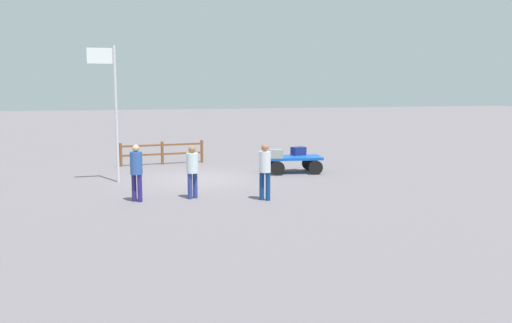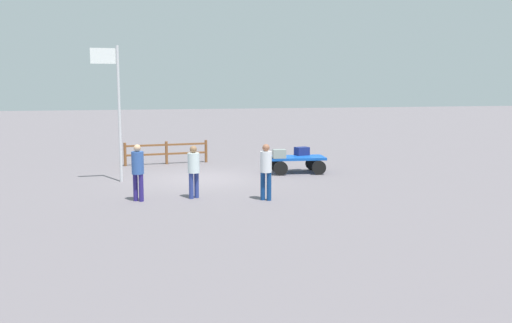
{
  "view_description": "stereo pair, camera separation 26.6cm",
  "coord_description": "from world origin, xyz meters",
  "views": [
    {
      "loc": [
        3.25,
        20.3,
        3.44
      ],
      "look_at": [
        -0.54,
        6.0,
        1.42
      ],
      "focal_mm": 39.41,
      "sensor_mm": 36.0,
      "label": 1
    },
    {
      "loc": [
        3.0,
        20.36,
        3.44
      ],
      "look_at": [
        -0.54,
        6.0,
        1.42
      ],
      "focal_mm": 39.41,
      "sensor_mm": 36.0,
      "label": 2
    }
  ],
  "objects": [
    {
      "name": "worker_trailing",
      "position": [
        0.81,
        3.54,
        0.95
      ],
      "size": [
        0.49,
        0.49,
        1.62
      ],
      "color": "navy",
      "rests_on": "ground"
    },
    {
      "name": "wooden_fence",
      "position": [
        0.98,
        -4.19,
        0.58
      ],
      "size": [
        3.65,
        0.47,
        1.0
      ],
      "color": "brown",
      "rests_on": "ground"
    },
    {
      "name": "ground_plane",
      "position": [
        0.0,
        0.0,
        0.0
      ],
      "size": [
        120.0,
        120.0,
        0.0
      ],
      "primitive_type": "plane",
      "color": "slate"
    },
    {
      "name": "luggage_cart",
      "position": [
        -3.78,
        -0.5,
        0.48
      ],
      "size": [
        2.26,
        1.53,
        0.64
      ],
      "color": "#134DB7",
      "rests_on": "ground"
    },
    {
      "name": "suitcase_tan",
      "position": [
        -4.13,
        -0.87,
        0.81
      ],
      "size": [
        0.6,
        0.49,
        0.32
      ],
      "color": "navy",
      "rests_on": "luggage_cart"
    },
    {
      "name": "suitcase_maroon",
      "position": [
        -2.98,
        -0.18,
        0.81
      ],
      "size": [
        0.52,
        0.34,
        0.34
      ],
      "color": "gray",
      "rests_on": "luggage_cart"
    },
    {
      "name": "worker_supervisor",
      "position": [
        2.47,
        3.58,
        1.0
      ],
      "size": [
        0.5,
        0.5,
        1.7
      ],
      "color": "navy",
      "rests_on": "ground"
    },
    {
      "name": "worker_lead",
      "position": [
        -1.25,
        4.36,
        1.0
      ],
      "size": [
        0.49,
        0.49,
        1.7
      ],
      "color": "navy",
      "rests_on": "ground"
    },
    {
      "name": "flagpole",
      "position": [
        3.05,
        -0.05,
        2.86
      ],
      "size": [
        0.97,
        0.1,
        4.8
      ],
      "color": "silver",
      "rests_on": "ground"
    }
  ]
}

